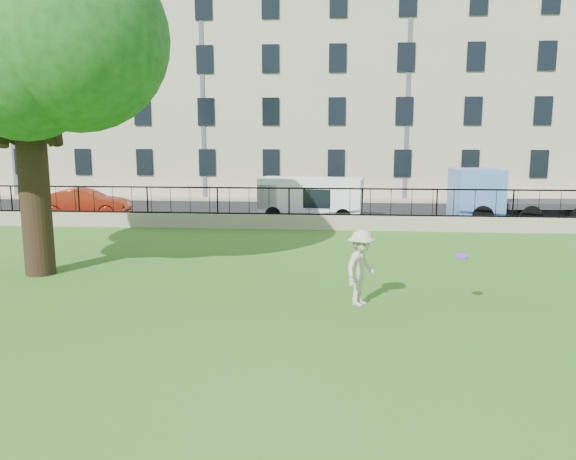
# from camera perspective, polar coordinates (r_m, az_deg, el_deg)

# --- Properties ---
(ground) EXTENTS (120.00, 120.00, 0.00)m
(ground) POSITION_cam_1_polar(r_m,az_deg,el_deg) (11.77, -4.69, -9.71)
(ground) COLOR #356E1A
(ground) RESTS_ON ground
(retaining_wall) EXTENTS (50.00, 0.40, 0.60)m
(retaining_wall) POSITION_cam_1_polar(r_m,az_deg,el_deg) (23.30, 0.11, 0.84)
(retaining_wall) COLOR gray
(retaining_wall) RESTS_ON ground
(iron_railing) EXTENTS (50.00, 0.05, 1.13)m
(iron_railing) POSITION_cam_1_polar(r_m,az_deg,el_deg) (23.18, 0.11, 2.92)
(iron_railing) COLOR black
(iron_railing) RESTS_ON retaining_wall
(street) EXTENTS (60.00, 9.00, 0.01)m
(street) POSITION_cam_1_polar(r_m,az_deg,el_deg) (27.98, 0.89, 1.74)
(street) COLOR black
(street) RESTS_ON ground
(sidewalk) EXTENTS (60.00, 1.40, 0.12)m
(sidewalk) POSITION_cam_1_polar(r_m,az_deg,el_deg) (33.12, 1.50, 3.08)
(sidewalk) COLOR gray
(sidewalk) RESTS_ON ground
(building_row) EXTENTS (56.40, 10.40, 13.80)m
(building_row) POSITION_cam_1_polar(r_m,az_deg,el_deg) (38.67, 2.04, 14.22)
(building_row) COLOR beige
(building_row) RESTS_ON ground
(tree) EXTENTS (8.21, 6.41, 10.26)m
(tree) POSITION_cam_1_polar(r_m,az_deg,el_deg) (17.31, -25.71, 18.56)
(tree) COLOR black
(tree) RESTS_ON ground
(man) EXTENTS (1.14, 1.32, 1.77)m
(man) POSITION_cam_1_polar(r_m,az_deg,el_deg) (13.00, 7.45, -3.82)
(man) COLOR beige
(man) RESTS_ON ground
(frisbee) EXTENTS (0.34, 0.33, 0.12)m
(frisbee) POSITION_cam_1_polar(r_m,az_deg,el_deg) (13.07, 17.20, -2.58)
(frisbee) COLOR #7328E6
(red_sedan) EXTENTS (4.24, 1.93, 1.35)m
(red_sedan) POSITION_cam_1_polar(r_m,az_deg,el_deg) (28.11, -19.96, 2.56)
(red_sedan) COLOR #AD2B15
(red_sedan) RESTS_ON street
(white_van) EXTENTS (4.79, 2.36, 1.93)m
(white_van) POSITION_cam_1_polar(r_m,az_deg,el_deg) (25.54, 2.35, 3.13)
(white_van) COLOR white
(white_van) RESTS_ON street
(blue_truck) EXTENTS (5.87, 2.51, 2.40)m
(blue_truck) POSITION_cam_1_polar(r_m,az_deg,el_deg) (26.74, 22.33, 3.20)
(blue_truck) COLOR #5D8BDB
(blue_truck) RESTS_ON street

